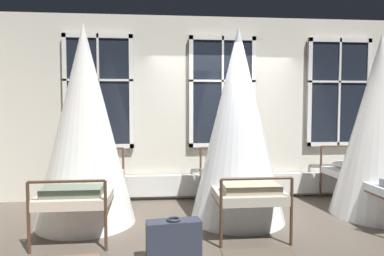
{
  "coord_description": "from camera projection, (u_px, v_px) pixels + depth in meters",
  "views": [
    {
      "loc": [
        -1.05,
        -4.68,
        1.59
      ],
      "look_at": [
        -0.63,
        0.1,
        1.31
      ],
      "focal_mm": 32.02,
      "sensor_mm": 36.0,
      "label": 1
    }
  ],
  "objects": [
    {
      "name": "ground",
      "position": [
        237.0,
        221.0,
        4.84
      ],
      "size": [
        16.81,
        16.81,
        0.0
      ],
      "primitive_type": "plane",
      "color": "brown"
    },
    {
      "name": "suitcase_dark",
      "position": [
        174.0,
        241.0,
        3.51
      ],
      "size": [
        0.58,
        0.27,
        0.47
      ],
      "rotation": [
        0.0,
        0.0,
        0.12
      ],
      "color": "#2D3342",
      "rests_on": "ground"
    },
    {
      "name": "cot_first",
      "position": [
        85.0,
        127.0,
        4.68
      ],
      "size": [
        1.34,
        2.01,
        2.75
      ],
      "rotation": [
        0.0,
        0.0,
        1.58
      ],
      "color": "#4C3323",
      "rests_on": "ground"
    },
    {
      "name": "cot_second",
      "position": [
        238.0,
        127.0,
        4.83
      ],
      "size": [
        1.34,
        2.0,
        2.73
      ],
      "rotation": [
        0.0,
        0.0,
        1.58
      ],
      "color": "#4C3323",
      "rests_on": "ground"
    },
    {
      "name": "back_wall_with_windows",
      "position": [
        221.0,
        108.0,
        6.06
      ],
      "size": [
        9.27,
        0.1,
        3.17
      ],
      "primitive_type": "cube",
      "color": "beige",
      "rests_on": "ground"
    },
    {
      "name": "window_bank",
      "position": [
        222.0,
        134.0,
        5.97
      ],
      "size": [
        5.39,
        0.1,
        2.76
      ],
      "color": "black",
      "rests_on": "ground"
    },
    {
      "name": "cot_third",
      "position": [
        379.0,
        128.0,
        5.04
      ],
      "size": [
        1.34,
        2.0,
        2.69
      ],
      "rotation": [
        0.0,
        0.0,
        1.57
      ],
      "color": "#4C3323",
      "rests_on": "ground"
    }
  ]
}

